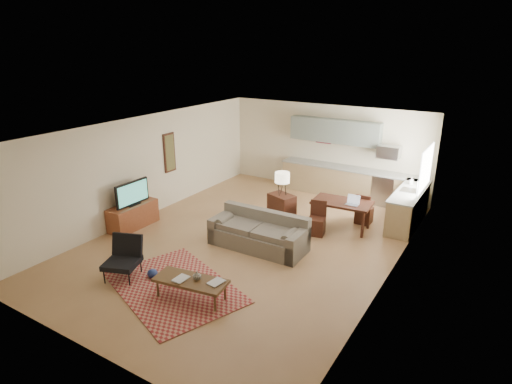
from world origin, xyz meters
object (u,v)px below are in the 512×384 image
Objects in this scene: sofa at (258,231)px; tv_credenza at (133,216)px; coffee_table at (191,289)px; console_table at (282,209)px; armchair at (122,259)px; dining_table at (341,215)px.

sofa is 3.39m from tv_credenza.
sofa is at bearing 82.23° from coffee_table.
console_table reaches higher than tv_credenza.
console_table is at bearing 97.51° from sofa.
tv_credenza is (-1.73, 1.90, -0.11)m from armchair.
dining_table reaches higher than tv_credenza.
tv_credenza is (-3.36, 1.76, 0.10)m from coffee_table.
sofa reaches higher than tv_credenza.
armchair reaches higher than sofa.
armchair is at bearing -125.66° from dining_table.
console_table is (3.09, 2.21, 0.08)m from tv_credenza.
tv_credenza is 0.92× the size of dining_table.
armchair is (-1.64, -0.14, 0.21)m from coffee_table.
coffee_table is at bearing -108.96° from dining_table.
dining_table is at bearing 37.42° from armchair.
tv_credenza is at bearing -153.53° from dining_table.
coffee_table is 3.99m from console_table.
sofa reaches higher than coffee_table.
dining_table is (4.54, 2.69, 0.06)m from tv_credenza.
dining_table is at bearing 37.08° from console_table.
coffee_table is 1.62× the size of armchair.
dining_table is at bearing 30.59° from tv_credenza.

